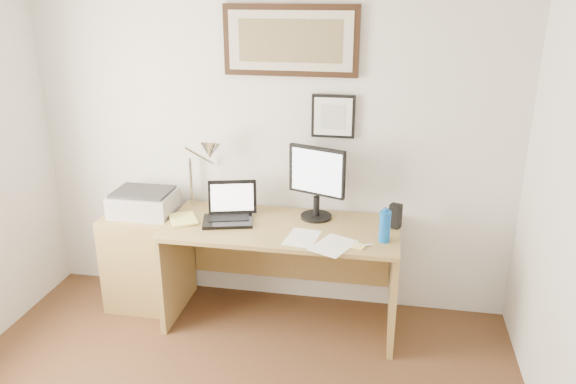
% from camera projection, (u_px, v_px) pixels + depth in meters
% --- Properties ---
extents(wall_back, '(3.50, 0.02, 2.50)m').
position_uv_depth(wall_back, '(270.00, 140.00, 4.03)').
color(wall_back, silver).
rests_on(wall_back, ground).
extents(side_cabinet, '(0.50, 0.40, 0.73)m').
position_uv_depth(side_cabinet, '(143.00, 260.00, 4.20)').
color(side_cabinet, olive).
rests_on(side_cabinet, floor).
extents(water_bottle, '(0.07, 0.07, 0.21)m').
position_uv_depth(water_bottle, '(385.00, 226.00, 3.57)').
color(water_bottle, '#0E57B8').
rests_on(water_bottle, desk).
extents(bottle_cap, '(0.04, 0.04, 0.02)m').
position_uv_depth(bottle_cap, '(386.00, 210.00, 3.53)').
color(bottle_cap, '#0E57B8').
rests_on(bottle_cap, water_bottle).
extents(speaker, '(0.09, 0.09, 0.17)m').
position_uv_depth(speaker, '(395.00, 216.00, 3.79)').
color(speaker, black).
rests_on(speaker, desk).
extents(paper_sheet_a, '(0.23, 0.30, 0.00)m').
position_uv_depth(paper_sheet_a, '(302.00, 238.00, 3.65)').
color(paper_sheet_a, white).
rests_on(paper_sheet_a, desk).
extents(paper_sheet_b, '(0.32, 0.36, 0.00)m').
position_uv_depth(paper_sheet_b, '(333.00, 245.00, 3.54)').
color(paper_sheet_b, white).
rests_on(paper_sheet_b, desk).
extents(sticky_pad, '(0.10, 0.10, 0.01)m').
position_uv_depth(sticky_pad, '(358.00, 246.00, 3.52)').
color(sticky_pad, '#F7DE75').
rests_on(sticky_pad, desk).
extents(marker_pen, '(0.14, 0.06, 0.02)m').
position_uv_depth(marker_pen, '(361.00, 246.00, 3.53)').
color(marker_pen, white).
rests_on(marker_pen, desk).
extents(book, '(0.27, 0.29, 0.02)m').
position_uv_depth(book, '(171.00, 221.00, 3.89)').
color(book, '#EDE96F').
rests_on(book, desk).
extents(desk, '(1.60, 0.70, 0.75)m').
position_uv_depth(desk, '(284.00, 252.00, 3.99)').
color(desk, olive).
rests_on(desk, floor).
extents(laptop, '(0.39, 0.37, 0.26)m').
position_uv_depth(laptop, '(229.00, 212.00, 3.92)').
color(laptop, black).
rests_on(laptop, desk).
extents(lcd_monitor, '(0.41, 0.22, 0.52)m').
position_uv_depth(lcd_monitor, '(317.00, 179.00, 3.86)').
color(lcd_monitor, black).
rests_on(lcd_monitor, desk).
extents(printer, '(0.44, 0.34, 0.18)m').
position_uv_depth(printer, '(144.00, 202.00, 4.07)').
color(printer, '#A3A3A6').
rests_on(printer, side_cabinet).
extents(desk_lamp, '(0.29, 0.27, 0.53)m').
position_uv_depth(desk_lamp, '(208.00, 153.00, 3.95)').
color(desk_lamp, silver).
rests_on(desk_lamp, desk).
extents(picture_large, '(0.92, 0.04, 0.47)m').
position_uv_depth(picture_large, '(290.00, 41.00, 3.74)').
color(picture_large, black).
rests_on(picture_large, wall_back).
extents(picture_small, '(0.30, 0.03, 0.30)m').
position_uv_depth(picture_small, '(333.00, 116.00, 3.86)').
color(picture_small, black).
rests_on(picture_small, wall_back).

